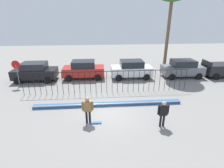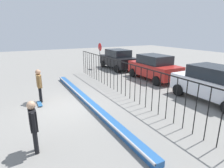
% 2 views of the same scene
% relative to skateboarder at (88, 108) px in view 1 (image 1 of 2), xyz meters
% --- Properties ---
extents(ground_plane, '(60.00, 60.00, 0.00)m').
position_rel_skateboarder_xyz_m(ground_plane, '(1.39, 1.05, -1.06)').
color(ground_plane, gray).
extents(bowl_coping_ledge, '(11.00, 0.40, 0.27)m').
position_rel_skateboarder_xyz_m(bowl_coping_ledge, '(1.39, 2.11, -0.93)').
color(bowl_coping_ledge, '#235699').
rests_on(bowl_coping_ledge, ground).
extents(perimeter_fence, '(14.04, 0.04, 1.96)m').
position_rel_skateboarder_xyz_m(perimeter_fence, '(1.39, 4.45, 0.14)').
color(perimeter_fence, black).
rests_on(perimeter_fence, ground).
extents(skateboarder, '(0.71, 0.27, 1.76)m').
position_rel_skateboarder_xyz_m(skateboarder, '(0.00, 0.00, 0.00)').
color(skateboarder, black).
rests_on(skateboarder, ground).
extents(skateboard, '(0.80, 0.20, 0.07)m').
position_rel_skateboarder_xyz_m(skateboard, '(0.42, -0.13, -1.00)').
color(skateboard, '#26598C').
rests_on(skateboard, ground).
extents(camera_operator, '(0.69, 0.26, 1.70)m').
position_rel_skateboarder_xyz_m(camera_operator, '(4.45, -0.75, -0.03)').
color(camera_operator, black).
rests_on(camera_operator, ground).
extents(parked_car_black, '(4.30, 2.12, 1.90)m').
position_rel_skateboarder_xyz_m(parked_car_black, '(-5.77, 8.05, -0.08)').
color(parked_car_black, black).
rests_on(parked_car_black, ground).
extents(parked_car_red, '(4.30, 2.12, 1.90)m').
position_rel_skateboarder_xyz_m(parked_car_red, '(-0.87, 8.41, -0.08)').
color(parked_car_red, '#B2231E').
rests_on(parked_car_red, ground).
extents(parked_car_white, '(4.30, 2.12, 1.90)m').
position_rel_skateboarder_xyz_m(parked_car_white, '(4.22, 8.16, -0.08)').
color(parked_car_white, silver).
rests_on(parked_car_white, ground).
extents(parked_car_gray, '(4.30, 2.12, 1.90)m').
position_rel_skateboarder_xyz_m(parked_car_gray, '(9.77, 7.97, -0.08)').
color(parked_car_gray, slate).
rests_on(parked_car_gray, ground).
extents(stop_sign, '(0.76, 0.07, 2.50)m').
position_rel_skateboarder_xyz_m(stop_sign, '(-6.83, 6.59, 0.56)').
color(stop_sign, slate).
rests_on(stop_sign, ground).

